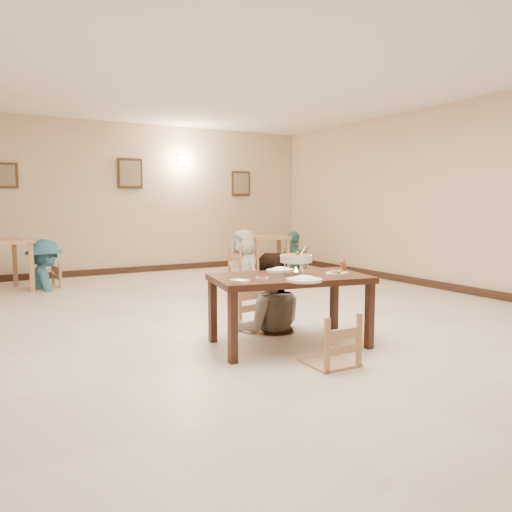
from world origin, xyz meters
TOP-DOWN VIEW (x-y plane):
  - floor at (0.00, 0.00)m, footprint 10.00×10.00m
  - ceiling at (0.00, 0.00)m, footprint 10.00×10.00m
  - wall_back at (0.00, 5.00)m, footprint 10.00×0.00m
  - wall_right at (4.00, 0.00)m, footprint 0.00×10.00m
  - baseboard_back at (0.00, 4.97)m, footprint 8.00×0.06m
  - baseboard_right at (3.97, 0.00)m, footprint 0.06×10.00m
  - picture_a at (-2.20, 4.96)m, footprint 0.55×0.04m
  - picture_b at (0.10, 4.96)m, footprint 0.50×0.04m
  - picture_c at (2.60, 4.96)m, footprint 0.45×0.04m
  - wall_sconce at (1.20, 4.96)m, footprint 0.16×0.05m
  - main_table at (-0.01, -0.97)m, footprint 1.63×1.10m
  - chair_far at (0.12, -0.26)m, footprint 0.46×0.46m
  - chair_near at (-0.02, -1.63)m, footprint 0.41×0.41m
  - main_diner at (0.14, -0.34)m, footprint 1.02×0.92m
  - curry_warmer at (0.05, -1.00)m, footprint 0.35×0.31m
  - rice_plate_far at (0.07, -0.68)m, footprint 0.30×0.30m
  - rice_plate_near at (-0.10, -1.35)m, footprint 0.32×0.32m
  - fried_plate at (0.44, -1.15)m, footprint 0.24×0.24m
  - chili_dish at (-0.37, -1.05)m, footprint 0.12×0.12m
  - napkin_cutlery at (-0.65, -1.14)m, footprint 0.19×0.24m
  - drink_glass at (0.63, -1.00)m, footprint 0.07×0.07m
  - bg_table_right at (2.60, 3.74)m, footprint 0.92×0.92m
  - bg_chair_lr at (-1.68, 3.80)m, footprint 0.40×0.40m
  - bg_chair_rl at (1.99, 3.68)m, footprint 0.49×0.49m
  - bg_chair_rr at (3.20, 3.74)m, footprint 0.47×0.47m
  - bg_diner_b at (-1.68, 3.80)m, footprint 0.81×1.16m
  - bg_diner_c at (1.99, 3.68)m, footprint 0.67×0.93m
  - bg_diner_d at (3.20, 3.74)m, footprint 0.46×0.99m

SIDE VIEW (x-z plane):
  - floor at x=0.00m, z-range 0.00..0.00m
  - baseboard_back at x=0.00m, z-range 0.00..0.12m
  - baseboard_right at x=3.97m, z-range 0.00..0.12m
  - bg_chair_lr at x=-1.68m, z-range 0.00..0.86m
  - chair_near at x=-0.02m, z-range 0.00..0.87m
  - chair_far at x=0.12m, z-range 0.00..0.97m
  - bg_chair_rr at x=3.20m, z-range 0.00..0.99m
  - bg_chair_rl at x=1.99m, z-range 0.00..1.03m
  - bg_table_right at x=2.60m, z-range 0.24..0.98m
  - main_table at x=-0.01m, z-range 0.27..0.97m
  - chili_dish at x=-0.37m, z-range 0.70..0.73m
  - napkin_cutlery at x=-0.65m, z-range 0.70..0.73m
  - rice_plate_far at x=0.07m, z-range 0.68..0.75m
  - rice_plate_near at x=-0.10m, z-range 0.68..0.75m
  - fried_plate at x=0.44m, z-range 0.69..0.75m
  - drink_glass at x=0.63m, z-range 0.70..0.83m
  - bg_diner_b at x=-1.68m, z-range 0.00..1.64m
  - bg_diner_d at x=3.20m, z-range 0.00..1.65m
  - main_diner at x=0.14m, z-range 0.00..1.73m
  - curry_warmer at x=0.05m, z-range 0.72..1.01m
  - bg_diner_c at x=1.99m, z-range 0.00..1.77m
  - wall_back at x=0.00m, z-range -3.50..6.50m
  - wall_right at x=4.00m, z-range -3.50..6.50m
  - picture_c at x=2.60m, z-range 1.57..2.12m
  - picture_a at x=-2.20m, z-range 1.67..2.12m
  - picture_b at x=0.10m, z-range 1.70..2.30m
  - wall_sconce at x=1.20m, z-range 2.19..2.41m
  - ceiling at x=0.00m, z-range 3.00..3.00m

